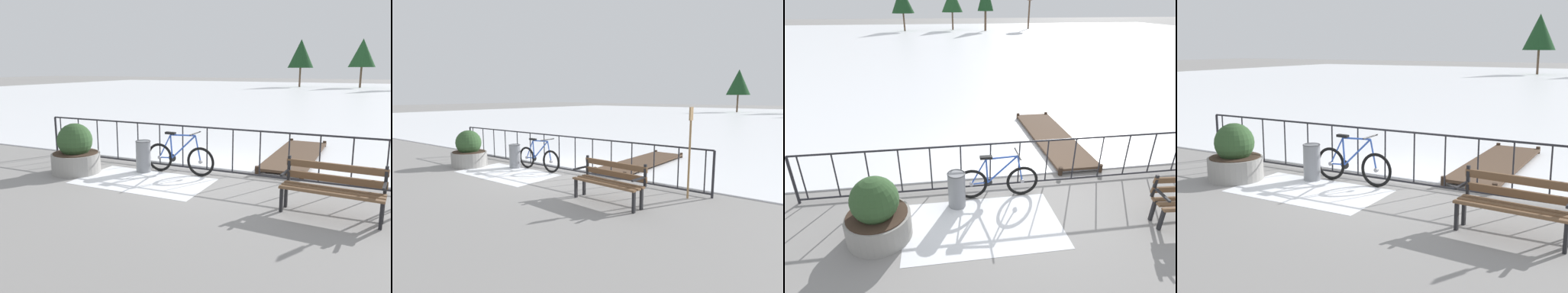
# 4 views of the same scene
# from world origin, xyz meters

# --- Properties ---
(ground_plane) EXTENTS (160.00, 160.00, 0.00)m
(ground_plane) POSITION_xyz_m (0.00, 0.00, 0.00)
(ground_plane) COLOR gray
(frozen_pond) EXTENTS (80.00, 56.00, 0.03)m
(frozen_pond) POSITION_xyz_m (0.00, 28.40, 0.01)
(frozen_pond) COLOR white
(frozen_pond) RESTS_ON ground
(snow_patch) EXTENTS (2.81, 1.62, 0.01)m
(snow_patch) POSITION_xyz_m (-0.96, -1.20, 0.00)
(snow_patch) COLOR white
(snow_patch) RESTS_ON ground
(railing_fence) EXTENTS (9.06, 0.06, 1.07)m
(railing_fence) POSITION_xyz_m (0.00, 0.00, 0.56)
(railing_fence) COLOR #232328
(railing_fence) RESTS_ON ground
(bicycle_near_railing) EXTENTS (1.71, 0.52, 0.97)m
(bicycle_near_railing) POSITION_xyz_m (-0.54, -0.33, 0.37)
(bicycle_near_railing) COLOR black
(bicycle_near_railing) RESTS_ON ground
(planter_with_shrub) EXTENTS (1.09, 1.09, 1.14)m
(planter_with_shrub) POSITION_xyz_m (-2.75, -1.22, 0.47)
(planter_with_shrub) COLOR gray
(planter_with_shrub) RESTS_ON ground
(trash_bin) EXTENTS (0.35, 0.35, 0.73)m
(trash_bin) POSITION_xyz_m (-1.37, -0.53, 0.37)
(trash_bin) COLOR gray
(trash_bin) RESTS_ON ground
(wooden_dock) EXTENTS (1.10, 3.95, 0.20)m
(wooden_dock) POSITION_xyz_m (1.59, 2.22, 0.12)
(wooden_dock) COLOR #4C3828
(wooden_dock) RESTS_ON ground
(tree_far_west) EXTENTS (3.05, 3.05, 5.70)m
(tree_far_west) POSITION_xyz_m (-5.40, 41.50, 4.00)
(tree_far_west) COLOR brown
(tree_far_west) RESTS_ON ground
(tree_centre) EXTENTS (3.02, 3.02, 5.66)m
(tree_centre) POSITION_xyz_m (1.42, 42.66, 4.02)
(tree_centre) COLOR brown
(tree_centre) RESTS_ON ground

